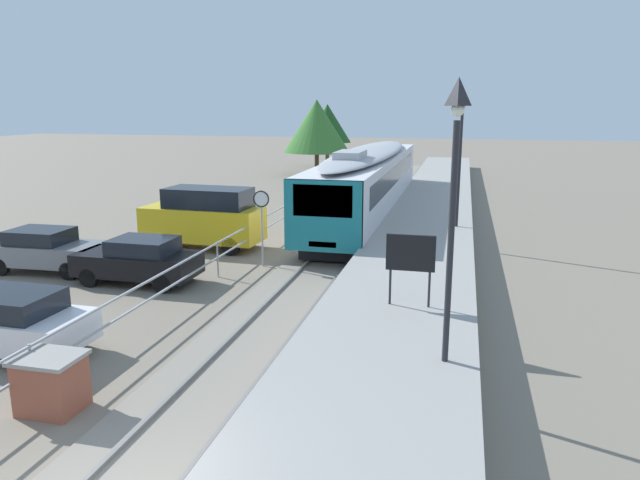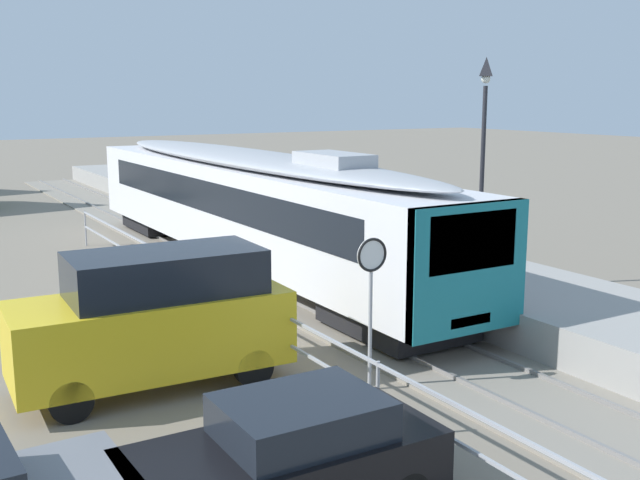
# 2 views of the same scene
# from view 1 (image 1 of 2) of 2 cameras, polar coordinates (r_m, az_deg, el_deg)

# --- Properties ---
(ground_plane) EXTENTS (160.00, 160.00, 0.00)m
(ground_plane) POSITION_cam_1_polar(r_m,az_deg,el_deg) (29.52, -1.61, 1.72)
(ground_plane) COLOR slate
(track_rails) EXTENTS (3.20, 60.00, 0.14)m
(track_rails) POSITION_cam_1_polar(r_m,az_deg,el_deg) (28.88, 4.14, 1.51)
(track_rails) COLOR gray
(track_rails) RESTS_ON ground
(commuter_train) EXTENTS (2.82, 20.17, 3.74)m
(commuter_train) POSITION_cam_1_polar(r_m,az_deg,el_deg) (30.08, 4.71, 6.03)
(commuter_train) COLOR silver
(commuter_train) RESTS_ON track_rails
(station_platform) EXTENTS (3.90, 60.00, 0.90)m
(station_platform) POSITION_cam_1_polar(r_m,az_deg,el_deg) (28.45, 10.62, 2.00)
(station_platform) COLOR #999691
(station_platform) RESTS_ON ground
(platform_lamp_near_end) EXTENTS (0.34, 0.34, 5.35)m
(platform_lamp_near_end) POSITION_cam_1_polar(r_m,az_deg,el_deg) (10.92, 12.98, 6.70)
(platform_lamp_near_end) COLOR #232328
(platform_lamp_near_end) RESTS_ON station_platform
(platform_lamp_mid_platform) EXTENTS (0.34, 0.34, 5.35)m
(platform_lamp_mid_platform) POSITION_cam_1_polar(r_m,az_deg,el_deg) (24.29, 13.59, 9.94)
(platform_lamp_mid_platform) COLOR #232328
(platform_lamp_mid_platform) RESTS_ON station_platform
(platform_notice_board) EXTENTS (1.20, 0.08, 1.80)m
(platform_notice_board) POSITION_cam_1_polar(r_m,az_deg,el_deg) (14.43, 8.83, -1.49)
(platform_notice_board) COLOR #232328
(platform_notice_board) RESTS_ON station_platform
(speed_limit_sign) EXTENTS (0.61, 0.10, 2.81)m
(speed_limit_sign) POSITION_cam_1_polar(r_m,az_deg,el_deg) (21.12, -5.73, 3.00)
(speed_limit_sign) COLOR #9EA0A5
(speed_limit_sign) RESTS_ON ground
(brick_utility_cabinet) EXTENTS (1.21, 0.99, 1.13)m
(brick_utility_cabinet) POSITION_cam_1_polar(r_m,az_deg,el_deg) (12.62, -24.74, -12.53)
(brick_utility_cabinet) COLOR brown
(brick_utility_cabinet) RESTS_ON ground
(carpark_fence) EXTENTS (0.06, 36.06, 1.25)m
(carpark_fence) POSITION_cam_1_polar(r_m,az_deg,el_deg) (20.21, -9.98, -1.11)
(carpark_fence) COLOR #9EA0A5
(carpark_fence) RESTS_ON ground
(parked_hatchback_white) EXTENTS (4.03, 1.82, 1.53)m
(parked_hatchback_white) POSITION_cam_1_polar(r_m,az_deg,el_deg) (15.70, -28.21, -7.06)
(parked_hatchback_white) COLOR white
(parked_hatchback_white) RESTS_ON ground
(parked_hatchback_black) EXTENTS (4.01, 1.77, 1.53)m
(parked_hatchback_black) POSITION_cam_1_polar(r_m,az_deg,el_deg) (20.18, -17.24, -1.87)
(parked_hatchback_black) COLOR black
(parked_hatchback_black) RESTS_ON ground
(parked_hatchback_grey) EXTENTS (4.05, 1.89, 1.53)m
(parked_hatchback_grey) POSITION_cam_1_polar(r_m,az_deg,el_deg) (22.79, -25.12, -0.86)
(parked_hatchback_grey) COLOR slate
(parked_hatchback_grey) RESTS_ON ground
(parked_van_yellow) EXTENTS (4.97, 2.13, 2.51)m
(parked_van_yellow) POSITION_cam_1_polar(r_m,az_deg,el_deg) (24.43, -11.22, 2.20)
(parked_van_yellow) COLOR gold
(parked_van_yellow) RESTS_ON ground
(tree_behind_carpark) EXTENTS (5.54, 5.54, 6.29)m
(tree_behind_carpark) POSITION_cam_1_polar(r_m,az_deg,el_deg) (49.66, -0.32, 11.06)
(tree_behind_carpark) COLOR brown
(tree_behind_carpark) RESTS_ON ground
(tree_behind_station_far) EXTENTS (4.48, 4.48, 5.91)m
(tree_behind_station_far) POSITION_cam_1_polar(r_m,az_deg,el_deg) (56.60, 0.73, 11.30)
(tree_behind_station_far) COLOR brown
(tree_behind_station_far) RESTS_ON ground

